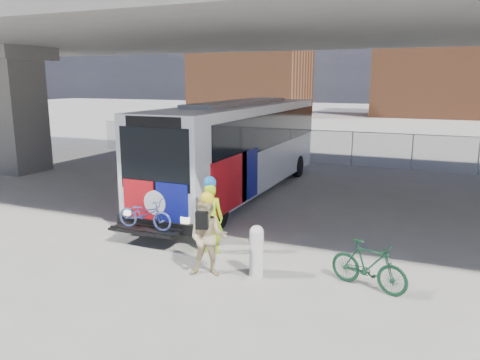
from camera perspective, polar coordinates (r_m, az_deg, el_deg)
The scene contains 9 objects.
ground at distance 14.53m, azimuth 1.05°, elevation -5.85°, with size 160.00×160.00×0.00m, color #9E9991.
bus at distance 18.43m, azimuth 0.01°, elevation 4.73°, with size 2.67×12.90×3.69m.
overpass at distance 17.71m, azimuth 6.30°, elevation 18.74°, with size 40.00×16.00×7.95m.
chainlink_fence at distance 25.52m, azimuth 11.33°, elevation 5.00°, with size 30.00×0.06×30.00m.
brick_buildings at distance 61.16m, azimuth 19.97°, elevation 12.28°, with size 54.00×22.00×12.00m.
bollard at distance 10.86m, azimuth 2.02°, elevation -8.45°, with size 0.32×0.32×1.24m.
cyclist_hivis at distance 12.26m, azimuth -3.65°, elevation -4.43°, with size 0.77×0.60×2.06m.
cyclist_tan at distance 10.84m, azimuth -3.95°, elevation -6.89°, with size 1.07×0.94×2.02m.
bike_parked at distance 10.67m, azimuth 15.41°, elevation -10.00°, with size 0.51×1.79×1.08m, color #123821.
Camera 1 is at (5.20, -12.80, 4.47)m, focal length 35.00 mm.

